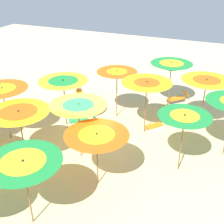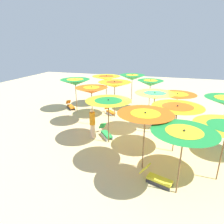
{
  "view_description": "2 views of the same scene",
  "coord_description": "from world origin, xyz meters",
  "px_view_note": "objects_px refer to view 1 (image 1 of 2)",
  "views": [
    {
      "loc": [
        9.25,
        4.86,
        7.29
      ],
      "look_at": [
        -1.72,
        0.33,
        1.04
      ],
      "focal_mm": 47.63,
      "sensor_mm": 36.0,
      "label": 1
    },
    {
      "loc": [
        1.34,
        -10.77,
        4.93
      ],
      "look_at": [
        -1.68,
        -0.91,
        1.3
      ],
      "focal_mm": 31.54,
      "sensor_mm": 36.0,
      "label": 2
    }
  ],
  "objects_px": {
    "beach_umbrella_2": "(63,84)",
    "beach_umbrella_3": "(3,93)",
    "beach_umbrella_12": "(97,138)",
    "beach_umbrella_1": "(117,75)",
    "beachgoer_1": "(80,100)",
    "beach_umbrella_7": "(78,108)",
    "beach_umbrella_6": "(147,86)",
    "beach_umbrella_0": "(171,67)",
    "beach_ball": "(65,78)",
    "beach_umbrella_5": "(206,83)",
    "lounger_1": "(177,98)",
    "lounger_0": "(81,119)",
    "beach_umbrella_11": "(184,121)",
    "beach_umbrella_13": "(24,167)",
    "beach_umbrella_8": "(19,115)",
    "lounger_2": "(156,125)"
  },
  "relations": [
    {
      "from": "beach_umbrella_7",
      "to": "beach_ball",
      "type": "height_order",
      "value": "beach_umbrella_7"
    },
    {
      "from": "beach_umbrella_6",
      "to": "beach_umbrella_11",
      "type": "distance_m",
      "value": 2.95
    },
    {
      "from": "beach_umbrella_3",
      "to": "lounger_2",
      "type": "relative_size",
      "value": 2.36
    },
    {
      "from": "beach_umbrella_12",
      "to": "beach_umbrella_8",
      "type": "bearing_deg",
      "value": -90.9
    },
    {
      "from": "lounger_2",
      "to": "beach_umbrella_8",
      "type": "bearing_deg",
      "value": -1.84
    },
    {
      "from": "beach_umbrella_2",
      "to": "beachgoer_1",
      "type": "height_order",
      "value": "beach_umbrella_2"
    },
    {
      "from": "beach_umbrella_6",
      "to": "beach_umbrella_8",
      "type": "height_order",
      "value": "beach_umbrella_6"
    },
    {
      "from": "beach_umbrella_5",
      "to": "beach_umbrella_7",
      "type": "xyz_separation_m",
      "value": [
        4.2,
        -4.17,
        -0.1
      ]
    },
    {
      "from": "beach_umbrella_12",
      "to": "beach_umbrella_1",
      "type": "bearing_deg",
      "value": -165.91
    },
    {
      "from": "beach_umbrella_7",
      "to": "lounger_1",
      "type": "bearing_deg",
      "value": 158.76
    },
    {
      "from": "beach_umbrella_12",
      "to": "beach_ball",
      "type": "distance_m",
      "value": 10.48
    },
    {
      "from": "beach_umbrella_12",
      "to": "lounger_0",
      "type": "height_order",
      "value": "beach_umbrella_12"
    },
    {
      "from": "beach_umbrella_7",
      "to": "beach_umbrella_8",
      "type": "distance_m",
      "value": 2.19
    },
    {
      "from": "beach_ball",
      "to": "beach_umbrella_1",
      "type": "bearing_deg",
      "value": 56.46
    },
    {
      "from": "lounger_1",
      "to": "beach_umbrella_7",
      "type": "bearing_deg",
      "value": 22.86
    },
    {
      "from": "beach_umbrella_0",
      "to": "beach_umbrella_7",
      "type": "distance_m",
      "value": 6.34
    },
    {
      "from": "beach_umbrella_2",
      "to": "beach_umbrella_3",
      "type": "relative_size",
      "value": 0.95
    },
    {
      "from": "beach_umbrella_3",
      "to": "beach_ball",
      "type": "xyz_separation_m",
      "value": [
        -7.02,
        -1.28,
        -2.05
      ]
    },
    {
      "from": "lounger_1",
      "to": "beach_umbrella_11",
      "type": "bearing_deg",
      "value": 55.83
    },
    {
      "from": "lounger_0",
      "to": "beachgoer_1",
      "type": "relative_size",
      "value": 0.72
    },
    {
      "from": "lounger_2",
      "to": "beach_umbrella_13",
      "type": "bearing_deg",
      "value": 24.27
    },
    {
      "from": "beach_umbrella_6",
      "to": "beach_ball",
      "type": "relative_size",
      "value": 7.33
    },
    {
      "from": "beach_umbrella_5",
      "to": "lounger_1",
      "type": "xyz_separation_m",
      "value": [
        -2.49,
        -1.57,
        -2.1
      ]
    },
    {
      "from": "lounger_1",
      "to": "beach_ball",
      "type": "height_order",
      "value": "lounger_1"
    },
    {
      "from": "beach_umbrella_0",
      "to": "beach_umbrella_6",
      "type": "xyz_separation_m",
      "value": [
        3.12,
        -0.39,
        0.08
      ]
    },
    {
      "from": "beach_umbrella_11",
      "to": "lounger_2",
      "type": "bearing_deg",
      "value": -148.53
    },
    {
      "from": "beach_umbrella_12",
      "to": "beachgoer_1",
      "type": "height_order",
      "value": "beach_umbrella_12"
    },
    {
      "from": "beach_umbrella_5",
      "to": "beach_umbrella_13",
      "type": "height_order",
      "value": "beach_umbrella_5"
    },
    {
      "from": "beach_umbrella_5",
      "to": "beach_ball",
      "type": "bearing_deg",
      "value": -107.42
    },
    {
      "from": "beach_umbrella_0",
      "to": "beach_umbrella_11",
      "type": "relative_size",
      "value": 1.03
    },
    {
      "from": "lounger_2",
      "to": "beachgoer_1",
      "type": "height_order",
      "value": "beachgoer_1"
    },
    {
      "from": "lounger_1",
      "to": "lounger_2",
      "type": "distance_m",
      "value": 3.44
    },
    {
      "from": "beach_umbrella_2",
      "to": "lounger_0",
      "type": "relative_size",
      "value": 1.93
    },
    {
      "from": "beach_umbrella_1",
      "to": "beach_umbrella_13",
      "type": "height_order",
      "value": "beach_umbrella_1"
    },
    {
      "from": "beachgoer_1",
      "to": "beach_umbrella_7",
      "type": "bearing_deg",
      "value": 51.4
    },
    {
      "from": "beach_umbrella_2",
      "to": "beach_ball",
      "type": "bearing_deg",
      "value": -148.98
    },
    {
      "from": "beach_umbrella_2",
      "to": "beach_umbrella_6",
      "type": "height_order",
      "value": "beach_umbrella_6"
    },
    {
      "from": "beach_umbrella_0",
      "to": "beach_umbrella_13",
      "type": "xyz_separation_m",
      "value": [
        9.55,
        -2.01,
        -0.1
      ]
    },
    {
      "from": "beach_ball",
      "to": "lounger_1",
      "type": "bearing_deg",
      "value": 87.3
    },
    {
      "from": "lounger_2",
      "to": "beach_ball",
      "type": "bearing_deg",
      "value": -77.02
    },
    {
      "from": "beach_umbrella_2",
      "to": "beach_umbrella_3",
      "type": "xyz_separation_m",
      "value": [
        2.03,
        -1.72,
        0.12
      ]
    },
    {
      "from": "beach_umbrella_2",
      "to": "beach_umbrella_8",
      "type": "relative_size",
      "value": 1.01
    },
    {
      "from": "beach_umbrella_8",
      "to": "lounger_1",
      "type": "distance_m",
      "value": 9.23
    },
    {
      "from": "beach_umbrella_2",
      "to": "beach_umbrella_3",
      "type": "height_order",
      "value": "beach_umbrella_3"
    },
    {
      "from": "beach_umbrella_6",
      "to": "beach_umbrella_13",
      "type": "relative_size",
      "value": 1.07
    },
    {
      "from": "beach_umbrella_3",
      "to": "beach_umbrella_7",
      "type": "relative_size",
      "value": 1.02
    },
    {
      "from": "beach_umbrella_11",
      "to": "beach_umbrella_6",
      "type": "bearing_deg",
      "value": -136.82
    },
    {
      "from": "beach_umbrella_13",
      "to": "lounger_2",
      "type": "distance_m",
      "value": 7.42
    },
    {
      "from": "beach_umbrella_13",
      "to": "beach_umbrella_11",
      "type": "bearing_deg",
      "value": 139.62
    },
    {
      "from": "beach_umbrella_3",
      "to": "beach_umbrella_8",
      "type": "relative_size",
      "value": 1.06
    }
  ]
}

